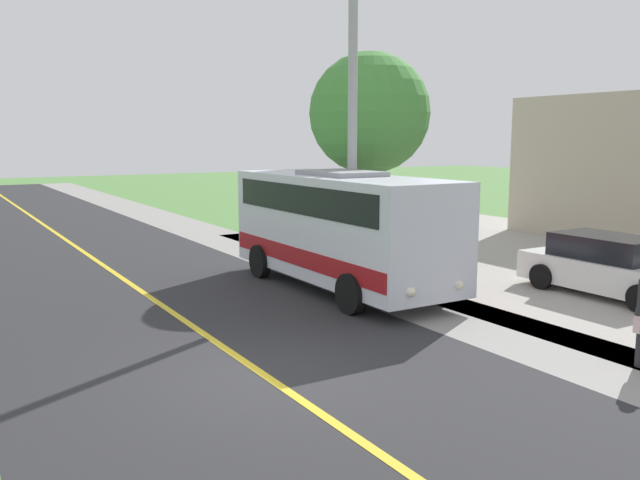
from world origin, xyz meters
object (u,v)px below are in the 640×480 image
tree_curbside (370,114)px  shuttle_bus_front (341,224)px  street_light_pole (349,109)px  parked_car_near (611,267)px

tree_curbside → shuttle_bus_front: bearing=45.2°
street_light_pole → shuttle_bus_front: bearing=35.3°
shuttle_bus_front → parked_car_near: bearing=142.4°
parked_car_near → tree_curbside: size_ratio=0.69×
tree_curbside → parked_car_near: bearing=108.4°
street_light_pole → parked_car_near: street_light_pole is taller
shuttle_bus_front → parked_car_near: size_ratio=1.67×
tree_curbside → street_light_pole: bearing=46.5°
parked_car_near → tree_curbside: tree_curbside is taller
shuttle_bus_front → tree_curbside: bearing=-134.8°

